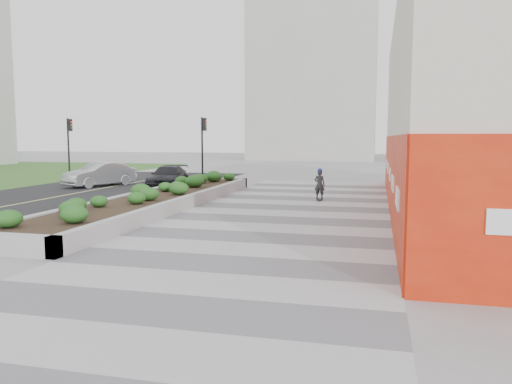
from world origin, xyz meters
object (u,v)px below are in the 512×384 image
planter (158,198)px  traffic_signal_far (69,140)px  skateboarder (320,184)px  traffic_signal_near (203,140)px  car_dark (168,177)px  car_silver (100,174)px

planter → traffic_signal_far: size_ratio=4.29×
planter → skateboarder: bearing=30.9°
planter → traffic_signal_near: (-1.73, 10.50, 2.34)m
traffic_signal_far → car_dark: size_ratio=0.96×
planter → car_silver: 10.64m
traffic_signal_far → skateboarder: bearing=-19.7°
traffic_signal_far → car_silver: 4.73m
car_dark → planter: bearing=-78.9°
planter → car_silver: bearing=133.7°
planter → traffic_signal_far: (-10.93, 10.00, 2.34)m
car_silver → traffic_signal_near: bearing=50.8°
skateboarder → car_silver: bearing=163.5°
planter → traffic_signal_near: 10.90m
car_silver → car_dark: bearing=26.7°
traffic_signal_near → traffic_signal_far: bearing=-176.9°
traffic_signal_near → car_silver: traffic_signal_near is taller
traffic_signal_near → skateboarder: traffic_signal_near is taller
skateboarder → car_silver: (-13.71, 3.88, -0.05)m
traffic_signal_near → car_dark: 3.61m
traffic_signal_near → car_silver: (-5.62, -2.81, -2.04)m
planter → skateboarder: size_ratio=11.81×
car_silver → car_dark: car_silver is taller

